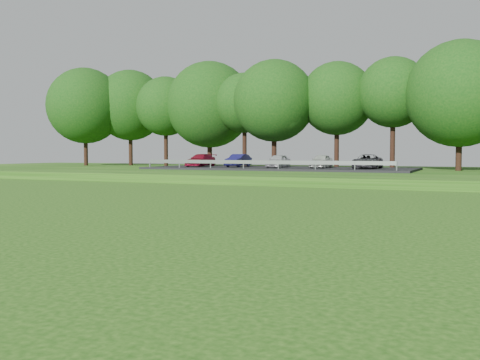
% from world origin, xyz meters
% --- Properties ---
extents(parking_lot, '(24.00, 9.00, 1.38)m').
position_xyz_m(parking_lot, '(-23.78, 32.81, 1.03)').
color(parking_lot, black).
rests_on(parking_lot, berm).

